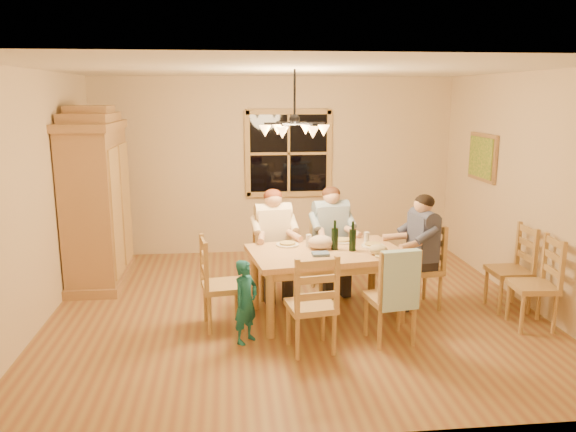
{
  "coord_description": "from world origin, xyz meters",
  "views": [
    {
      "loc": [
        -0.72,
        -6.09,
        2.44
      ],
      "look_at": [
        -0.06,
        0.1,
        1.08
      ],
      "focal_mm": 35.0,
      "sensor_mm": 36.0,
      "label": 1
    }
  ],
  "objects": [
    {
      "name": "wall_back",
      "position": [
        0.0,
        2.5,
        1.35
      ],
      "size": [
        5.5,
        0.02,
        2.7
      ],
      "primitive_type": "cube",
      "color": "beige",
      "rests_on": "floor"
    },
    {
      "name": "wine_glass_b",
      "position": [
        0.83,
        -0.01,
        0.83
      ],
      "size": [
        0.06,
        0.06,
        0.14
      ],
      "primitive_type": "cylinder",
      "color": "silver",
      "rests_on": "dining_table"
    },
    {
      "name": "adult_slate_man",
      "position": [
        1.46,
        -0.07,
        0.84
      ],
      "size": [
        0.47,
        0.44,
        0.87
      ],
      "rotation": [
        0.0,
        0.0,
        1.72
      ],
      "color": "#3E4463",
      "rests_on": "floor"
    },
    {
      "name": "chair_end_right",
      "position": [
        1.46,
        -0.07,
        0.3
      ],
      "size": [
        0.48,
        0.5,
        0.99
      ],
      "rotation": [
        0.0,
        0.0,
        1.72
      ],
      "color": "tan",
      "rests_on": "floor"
    },
    {
      "name": "chair_far_right",
      "position": [
        0.53,
        0.58,
        0.3
      ],
      "size": [
        0.5,
        0.48,
        0.99
      ],
      "rotation": [
        0.0,
        0.0,
        3.29
      ],
      "color": "tan",
      "rests_on": "floor"
    },
    {
      "name": "window",
      "position": [
        0.2,
        2.47,
        1.55
      ],
      "size": [
        1.3,
        0.06,
        1.3
      ],
      "color": "black",
      "rests_on": "wall_back"
    },
    {
      "name": "chair_spare_front",
      "position": [
        2.45,
        -0.77,
        0.3
      ],
      "size": [
        0.46,
        0.47,
        0.99
      ],
      "rotation": [
        0.0,
        0.0,
        1.49
      ],
      "color": "tan",
      "rests_on": "floor"
    },
    {
      "name": "chair_end_left",
      "position": [
        -0.81,
        -0.41,
        0.3
      ],
      "size": [
        0.48,
        0.5,
        0.99
      ],
      "rotation": [
        0.0,
        0.0,
        -1.42
      ],
      "color": "tan",
      "rests_on": "floor"
    },
    {
      "name": "floor",
      "position": [
        0.0,
        0.0,
        0.0
      ],
      "size": [
        5.5,
        5.5,
        0.0
      ],
      "primitive_type": "plane",
      "color": "#925A35",
      "rests_on": "ground"
    },
    {
      "name": "adult_plaid_man",
      "position": [
        0.53,
        0.58,
        0.84
      ],
      "size": [
        0.44,
        0.47,
        0.87
      ],
      "rotation": [
        0.0,
        0.0,
        3.29
      ],
      "color": "#38679A",
      "rests_on": "floor"
    },
    {
      "name": "chair_near_left",
      "position": [
        0.04,
        -1.07,
        0.3
      ],
      "size": [
        0.5,
        0.48,
        0.99
      ],
      "rotation": [
        0.0,
        0.0,
        0.15
      ],
      "color": "tan",
      "rests_on": "floor"
    },
    {
      "name": "wine_bottle_a",
      "position": [
        0.42,
        -0.2,
        0.93
      ],
      "size": [
        0.08,
        0.08,
        0.33
      ],
      "primitive_type": "cylinder",
      "color": "black",
      "rests_on": "dining_table"
    },
    {
      "name": "chair_far_left",
      "position": [
        -0.2,
        0.47,
        0.3
      ],
      "size": [
        0.5,
        0.48,
        0.99
      ],
      "rotation": [
        0.0,
        0.0,
        3.29
      ],
      "color": "tan",
      "rests_on": "floor"
    },
    {
      "name": "towel",
      "position": [
        0.88,
        -1.14,
        0.7
      ],
      "size": [
        0.39,
        0.16,
        0.58
      ],
      "primitive_type": "cube",
      "rotation": [
        0.0,
        0.0,
        0.15
      ],
      "color": "#ACDDE9",
      "rests_on": "chair_near_right"
    },
    {
      "name": "cloth_bundle",
      "position": [
        0.28,
        -0.17,
        0.84
      ],
      "size": [
        0.28,
        0.22,
        0.15
      ],
      "primitive_type": "ellipsoid",
      "color": "#C8AA91",
      "rests_on": "dining_table"
    },
    {
      "name": "chair_spare_back",
      "position": [
        2.45,
        -0.25,
        0.3
      ],
      "size": [
        0.42,
        0.44,
        0.99
      ],
      "rotation": [
        0.0,
        0.0,
        1.57
      ],
      "color": "tan",
      "rests_on": "floor"
    },
    {
      "name": "cap",
      "position": [
        0.85,
        -0.44,
        0.82
      ],
      "size": [
        0.2,
        0.2,
        0.11
      ],
      "primitive_type": "ellipsoid",
      "color": "tan",
      "rests_on": "dining_table"
    },
    {
      "name": "wine_bottle_b",
      "position": [
        0.61,
        -0.27,
        0.93
      ],
      "size": [
        0.08,
        0.08,
        0.33
      ],
      "primitive_type": "cylinder",
      "color": "black",
      "rests_on": "dining_table"
    },
    {
      "name": "napkin",
      "position": [
        0.23,
        -0.41,
        0.78
      ],
      "size": [
        0.2,
        0.17,
        0.03
      ],
      "primitive_type": "cube",
      "rotation": [
        0.0,
        0.0,
        0.15
      ],
      "color": "#4B638B",
      "rests_on": "dining_table"
    },
    {
      "name": "chandelier",
      "position": [
        -0.0,
        0.0,
        2.08
      ],
      "size": [
        0.77,
        0.68,
        0.71
      ],
      "color": "black",
      "rests_on": "ceiling"
    },
    {
      "name": "plate_plaid",
      "position": [
        0.57,
        0.1,
        0.77
      ],
      "size": [
        0.26,
        0.26,
        0.02
      ],
      "primitive_type": "cylinder",
      "color": "white",
      "rests_on": "dining_table"
    },
    {
      "name": "wine_glass_a",
      "position": [
        0.16,
        -0.06,
        0.83
      ],
      "size": [
        0.06,
        0.06,
        0.14
      ],
      "primitive_type": "cylinder",
      "color": "silver",
      "rests_on": "dining_table"
    },
    {
      "name": "child",
      "position": [
        -0.58,
        -0.82,
        0.42
      ],
      "size": [
        0.36,
        0.37,
        0.85
      ],
      "primitive_type": "imported",
      "rotation": [
        0.0,
        0.0,
        0.86
      ],
      "color": "#18636E",
      "rests_on": "floor"
    },
    {
      "name": "plate_slate",
      "position": [
        0.88,
        -0.13,
        0.77
      ],
      "size": [
        0.26,
        0.26,
        0.02
      ],
      "primitive_type": "cylinder",
      "color": "white",
      "rests_on": "dining_table"
    },
    {
      "name": "chair_near_right",
      "position": [
        0.85,
        -0.95,
        0.3
      ],
      "size": [
        0.5,
        0.48,
        0.99
      ],
      "rotation": [
        0.0,
        0.0,
        0.15
      ],
      "color": "tan",
      "rests_on": "floor"
    },
    {
      "name": "wall_left",
      "position": [
        -2.75,
        0.0,
        1.35
      ],
      "size": [
        0.02,
        5.0,
        2.7
      ],
      "primitive_type": "cube",
      "color": "beige",
      "rests_on": "floor"
    },
    {
      "name": "armoire",
      "position": [
        -2.42,
        1.24,
        1.06
      ],
      "size": [
        0.66,
        1.4,
        2.3
      ],
      "color": "olive",
      "rests_on": "floor"
    },
    {
      "name": "dining_table",
      "position": [
        0.33,
        -0.24,
        0.65
      ],
      "size": [
        1.79,
        1.25,
        0.76
      ],
      "rotation": [
        0.0,
        0.0,
        0.15
      ],
      "color": "tan",
      "rests_on": "floor"
    },
    {
      "name": "ceiling",
      "position": [
        0.0,
        0.0,
        2.7
      ],
      "size": [
        5.5,
        5.0,
        0.02
      ],
      "primitive_type": "cube",
      "color": "white",
      "rests_on": "wall_back"
    },
    {
      "name": "adult_woman",
      "position": [
        -0.2,
        0.47,
        0.84
      ],
      "size": [
        0.44,
        0.47,
        0.87
      ],
      "rotation": [
        0.0,
        0.0,
        3.29
      ],
      "color": "#F4E0BD",
      "rests_on": "floor"
    },
    {
      "name": "plate_woman",
      "position": [
        -0.08,
        0.02,
        0.77
      ],
      "size": [
        0.26,
        0.26,
        0.02
      ],
      "primitive_type": "cylinder",
      "color": "white",
      "rests_on": "dining_table"
    },
    {
      "name": "wall_right",
      "position": [
        2.75,
        0.0,
        1.35
      ],
      "size": [
        0.02,
        5.0,
        2.7
      ],
      "primitive_type": "cube",
      "color": "beige",
      "rests_on": "floor"
    },
    {
      "name": "painting",
      "position": [
        2.71,
        1.2,
        1.6
      ],
      "size": [
        0.06,
        0.78,
        0.64
      ],
      "color": "olive",
      "rests_on": "wall_right"
    }
  ]
}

